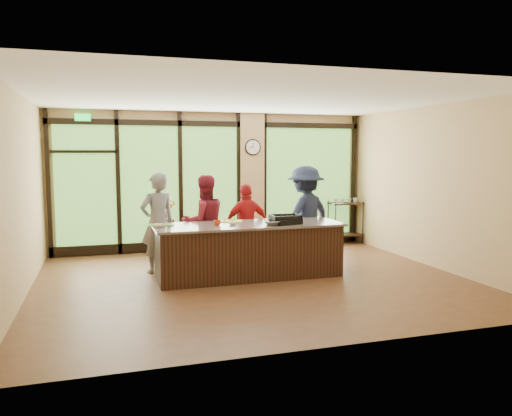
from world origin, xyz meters
TOP-DOWN VIEW (x-y plane):
  - floor at (0.00, 0.00)m, footprint 7.00×7.00m
  - ceiling at (0.00, 0.00)m, footprint 7.00×7.00m
  - back_wall at (0.00, 3.00)m, footprint 7.00×0.00m
  - left_wall at (-3.50, 0.00)m, footprint 0.00×6.00m
  - right_wall at (3.50, 0.00)m, footprint 0.00×6.00m
  - window_wall at (0.16, 2.95)m, footprint 6.90×0.12m
  - island_base at (0.00, 0.30)m, footprint 3.10×1.00m
  - countertop at (0.00, 0.30)m, footprint 3.20×1.10m
  - wall_clock at (0.85, 2.87)m, footprint 0.36×0.04m
  - cook_left at (-1.45, 1.07)m, footprint 0.76×0.62m
  - cook_midleft at (-0.60, 1.12)m, footprint 0.93×0.77m
  - cook_midright at (0.22, 1.17)m, footprint 0.94×0.46m
  - cook_right at (1.35, 1.02)m, footprint 1.39×1.12m
  - roasting_pan at (0.59, 0.09)m, footprint 0.57×0.50m
  - mixing_bowl at (0.33, 0.01)m, footprint 0.37×0.37m
  - cutting_board_left at (-1.46, 0.54)m, footprint 0.40×0.30m
  - cutting_board_center at (-0.24, 0.67)m, footprint 0.52×0.46m
  - cutting_board_right at (0.64, 0.61)m, footprint 0.45×0.34m
  - prep_bowl_near at (-1.50, 0.30)m, footprint 0.21×0.21m
  - prep_bowl_mid at (-0.30, 0.22)m, footprint 0.15×0.15m
  - prep_bowl_far at (0.41, 0.42)m, footprint 0.13×0.13m
  - red_ramekin at (-0.55, 0.25)m, footprint 0.13×0.13m
  - flower_stand at (-1.24, 2.27)m, footprint 0.45×0.45m
  - flower_vase at (-1.24, 2.27)m, footprint 0.31×0.31m
  - bar_cart at (3.10, 2.75)m, footprint 0.79×0.47m

SIDE VIEW (x-z plane):
  - floor at x=0.00m, z-range 0.00..0.00m
  - flower_stand at x=-1.24m, z-range 0.00..0.80m
  - island_base at x=0.00m, z-range 0.00..0.88m
  - bar_cart at x=3.10m, z-range 0.11..1.17m
  - cook_midright at x=0.22m, z-range 0.00..1.54m
  - cook_midleft at x=-0.60m, z-range 0.00..1.72m
  - cook_left at x=-1.45m, z-range 0.00..1.78m
  - countertop at x=0.00m, z-range 0.88..0.92m
  - cutting_board_left at x=-1.46m, z-range 0.92..0.93m
  - cutting_board_center at x=-0.24m, z-range 0.92..0.93m
  - cutting_board_right at x=0.64m, z-range 0.92..0.93m
  - prep_bowl_far at x=0.41m, z-range 0.92..0.95m
  - cook_right at x=1.35m, z-range 0.00..1.88m
  - prep_bowl_mid at x=-0.30m, z-range 0.92..0.96m
  - prep_bowl_near at x=-1.50m, z-range 0.92..0.97m
  - flower_vase at x=-1.24m, z-range 0.80..1.10m
  - mixing_bowl at x=0.33m, z-range 0.92..1.00m
  - roasting_pan at x=0.59m, z-range 0.92..1.01m
  - red_ramekin at x=-0.55m, z-range 0.92..1.01m
  - window_wall at x=0.16m, z-range -0.11..2.89m
  - back_wall at x=0.00m, z-range -2.00..5.00m
  - left_wall at x=-3.50m, z-range -1.50..4.50m
  - right_wall at x=3.50m, z-range -1.50..4.50m
  - wall_clock at x=0.85m, z-range 2.07..2.43m
  - ceiling at x=0.00m, z-range 3.00..3.00m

